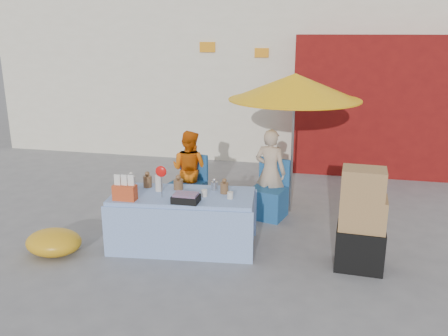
% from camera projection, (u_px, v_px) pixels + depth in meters
% --- Properties ---
extents(ground, '(80.00, 80.00, 0.00)m').
position_uv_depth(ground, '(212.00, 261.00, 5.71)').
color(ground, slate).
rests_on(ground, ground).
extents(backdrop, '(14.00, 8.00, 7.80)m').
position_uv_depth(backdrop, '(305.00, 12.00, 11.77)').
color(backdrop, silver).
rests_on(backdrop, ground).
extents(market_table, '(1.90, 1.04, 1.10)m').
position_uv_depth(market_table, '(183.00, 219.00, 6.03)').
color(market_table, '#9CC0F9').
rests_on(market_table, ground).
extents(chair_left, '(0.58, 0.57, 0.85)m').
position_uv_depth(chair_left, '(188.00, 194.00, 7.27)').
color(chair_left, '#1F5591').
rests_on(chair_left, ground).
extents(chair_right, '(0.58, 0.57, 0.85)m').
position_uv_depth(chair_right, '(269.00, 200.00, 7.00)').
color(chair_right, '#1F5591').
rests_on(chair_right, ground).
extents(vendor_orange, '(0.69, 0.60, 1.22)m').
position_uv_depth(vendor_orange, '(189.00, 170.00, 7.29)').
color(vendor_orange, orange).
rests_on(vendor_orange, ground).
extents(vendor_beige, '(0.54, 0.42, 1.30)m').
position_uv_depth(vendor_beige, '(270.00, 172.00, 7.02)').
color(vendor_beige, tan).
rests_on(vendor_beige, ground).
extents(umbrella, '(1.90, 1.90, 2.09)m').
position_uv_depth(umbrella, '(295.00, 87.00, 6.75)').
color(umbrella, gray).
rests_on(umbrella, ground).
extents(box_stack, '(0.57, 0.48, 1.21)m').
position_uv_depth(box_stack, '(361.00, 223.00, 5.41)').
color(box_stack, black).
rests_on(box_stack, ground).
extents(tarp_bundle, '(0.83, 0.74, 0.31)m').
position_uv_depth(tarp_bundle, '(54.00, 242.00, 5.85)').
color(tarp_bundle, gold).
rests_on(tarp_bundle, ground).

